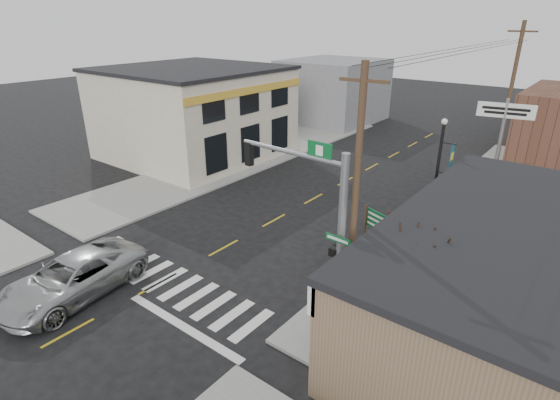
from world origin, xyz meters
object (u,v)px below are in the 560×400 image
Objects in this scene: guide_sign at (376,225)px; lamp_post at (439,167)px; bare_tree at (424,239)px; utility_pole_near at (355,198)px; dance_center_sign at (503,126)px; utility_pole_far at (509,100)px; fire_hydrant at (334,282)px; suv at (73,277)px; traffic_signal_pole at (323,216)px.

lamp_post reaches higher than guide_sign.
bare_tree is 0.55× the size of utility_pole_near.
guide_sign is 10.70m from dance_center_sign.
utility_pole_far is (0.45, 11.60, 1.84)m from lamp_post.
dance_center_sign is (2.64, 13.43, 4.40)m from fire_hydrant.
dance_center_sign is (1.57, 5.29, 1.38)m from lamp_post.
traffic_signal_pole reaches higher than suv.
suv is 10.67m from fire_hydrant.
guide_sign is at bearing -93.97° from utility_pole_far.
utility_pole_near is (-2.51, -0.01, 0.77)m from bare_tree.
bare_tree is at bearing -30.53° from guide_sign.
utility_pole_far reaches higher than bare_tree.
guide_sign is 3.37× the size of fire_hydrant.
guide_sign is at bearing -111.10° from lamp_post.
utility_pole_near is at bearing -54.99° from guide_sign.
bare_tree is (1.07, -14.42, -0.81)m from dance_center_sign.
utility_pole_near reaches higher than guide_sign.
suv is at bearing -144.46° from traffic_signal_pole.
bare_tree is at bearing -96.31° from dance_center_sign.
suv is 23.26m from dance_center_sign.
lamp_post is (1.07, 4.58, 1.80)m from guide_sign.
dance_center_sign is at bearing 94.24° from bare_tree.
traffic_signal_pole reaches higher than guide_sign.
traffic_signal_pole is (8.44, 5.39, 3.19)m from suv.
dance_center_sign is 6.43m from utility_pole_far.
traffic_signal_pole is 2.65× the size of guide_sign.
fire_hydrant is (8.31, 6.67, -0.31)m from suv.
suv is 10.51m from traffic_signal_pole.
guide_sign is 0.27× the size of utility_pole_near.
traffic_signal_pole is 21.12m from utility_pole_far.
utility_pole_far reaches higher than utility_pole_near.
traffic_signal_pole reaches higher than dance_center_sign.
lamp_post is 1.16× the size of bare_tree.
utility_pole_far is at bearing 89.13° from traffic_signal_pole.
suv is 1.03× the size of lamp_post.
utility_pole_far reaches higher than lamp_post.
suv is 17.75m from lamp_post.
guide_sign is at bearing 90.00° from fire_hydrant.
fire_hydrant is at bearing 98.33° from traffic_signal_pole.
lamp_post reaches higher than bare_tree.
guide_sign is 0.39× the size of dance_center_sign.
utility_pole_near is at bearing -106.27° from dance_center_sign.
traffic_signal_pole is 1.11× the size of lamp_post.
suv is 13.70m from bare_tree.
utility_pole_far is (-1.12, 6.31, 0.46)m from dance_center_sign.
utility_pole_far is at bearing 104.90° from guide_sign.
fire_hydrant is 5.26m from bare_tree.
fire_hydrant is at bearing 32.18° from suv.
fire_hydrant is 0.07× the size of utility_pole_far.
suv is at bearing -130.30° from lamp_post.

